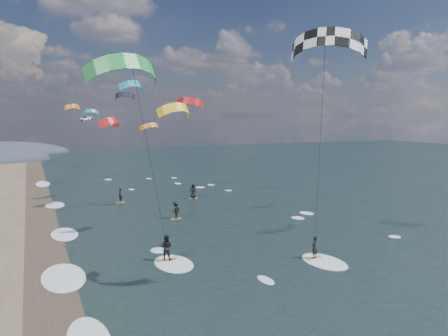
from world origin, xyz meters
name	(u,v)px	position (x,y,z in m)	size (l,w,h in m)	color
wet_sand_strip	(53,311)	(-12.00, 10.00, 0.00)	(3.00, 240.00, 0.00)	#382D23
kitesurfer_near_a	(325,93)	(2.85, 6.46, 11.73)	(7.69, 9.35, 15.63)	gold
kitesurfer_near_b	(145,132)	(-6.48, 11.06, 9.50)	(7.28, 8.68, 14.33)	gold
far_kitesurfers	(173,200)	(1.87, 32.74, 0.91)	(10.10, 11.72, 1.85)	gold
bg_kite_field	(121,111)	(0.62, 55.32, 11.23)	(15.13, 74.45, 6.70)	red
shoreline_surf	(69,278)	(-10.80, 14.75, 0.00)	(2.40, 79.40, 0.11)	white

